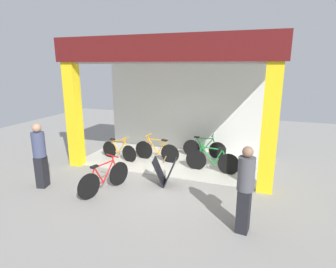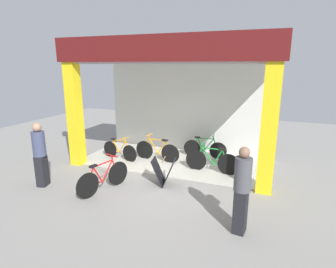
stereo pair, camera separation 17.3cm
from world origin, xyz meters
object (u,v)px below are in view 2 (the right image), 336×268
object	(u,v)px
sandwich_board_sign	(164,172)
pedestrian_1	(40,154)
bicycle_inside_2	(120,150)
bicycle_inside_3	(205,148)
bicycle_parked_0	(103,178)
bicycle_inside_0	(157,151)
bicycle_inside_1	(212,161)
pedestrian_0	(242,189)

from	to	relation	value
sandwich_board_sign	pedestrian_1	distance (m)	3.43
bicycle_inside_2	bicycle_inside_3	bearing A→B (deg)	24.74
bicycle_inside_3	bicycle_parked_0	world-z (taller)	bicycle_parked_0
bicycle_inside_0	bicycle_parked_0	distance (m)	2.74
bicycle_inside_1	bicycle_inside_2	world-z (taller)	bicycle_inside_1
bicycle_inside_3	pedestrian_1	distance (m)	5.43
bicycle_inside_3	bicycle_inside_0	bearing A→B (deg)	-147.54
bicycle_inside_1	pedestrian_0	world-z (taller)	pedestrian_0
bicycle_parked_0	pedestrian_1	distance (m)	1.90
bicycle_inside_1	bicycle_parked_0	size ratio (longest dim) A/B	1.04
bicycle_inside_2	pedestrian_1	world-z (taller)	pedestrian_1
sandwich_board_sign	pedestrian_0	size ratio (longest dim) A/B	0.43
bicycle_parked_0	sandwich_board_sign	distance (m)	1.65
sandwich_board_sign	pedestrian_0	distance (m)	2.81
bicycle_inside_0	sandwich_board_sign	distance (m)	2.00
bicycle_inside_2	bicycle_parked_0	bearing A→B (deg)	-68.87
bicycle_parked_0	sandwich_board_sign	xyz separation A→B (m)	(1.35, 0.95, 0.01)
bicycle_inside_3	bicycle_parked_0	bearing A→B (deg)	-117.17
bicycle_inside_2	pedestrian_0	distance (m)	5.45
bicycle_inside_0	pedestrian_1	xyz separation A→B (m)	(-2.19, -3.02, 0.57)
bicycle_inside_3	bicycle_inside_2	bearing A→B (deg)	-155.26
bicycle_parked_0	pedestrian_0	distance (m)	3.72
bicycle_inside_1	bicycle_inside_2	distance (m)	3.34
bicycle_inside_0	pedestrian_0	xyz separation A→B (m)	(3.23, -3.30, 0.56)
bicycle_inside_2	bicycle_inside_0	bearing A→B (deg)	14.77
bicycle_inside_3	pedestrian_0	bearing A→B (deg)	-67.52
bicycle_parked_0	bicycle_inside_3	bearing A→B (deg)	62.83
bicycle_inside_0	bicycle_inside_3	xyz separation A→B (m)	(1.47, 0.94, -0.02)
bicycle_parked_0	bicycle_inside_1	bearing A→B (deg)	43.80
bicycle_inside_3	pedestrian_0	distance (m)	4.63
bicycle_inside_1	bicycle_inside_2	bearing A→B (deg)	179.36
bicycle_inside_0	bicycle_inside_2	distance (m)	1.35
bicycle_parked_0	pedestrian_0	xyz separation A→B (m)	(3.63, -0.60, 0.56)
bicycle_inside_3	pedestrian_1	world-z (taller)	pedestrian_1
pedestrian_0	pedestrian_1	size ratio (longest dim) A/B	1.00
pedestrian_0	pedestrian_1	distance (m)	5.42
bicycle_parked_0	pedestrian_1	bearing A→B (deg)	-169.92
bicycle_inside_1	pedestrian_0	distance (m)	3.21
bicycle_inside_2	pedestrian_1	bearing A→B (deg)	-108.12
pedestrian_1	sandwich_board_sign	bearing A→B (deg)	22.02
bicycle_inside_1	pedestrian_1	xyz separation A→B (m)	(-4.21, -2.64, 0.56)
bicycle_inside_0	bicycle_inside_1	world-z (taller)	bicycle_inside_1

